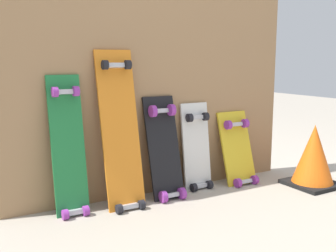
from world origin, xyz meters
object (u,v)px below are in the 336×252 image
Objects in this scene: skateboard_white at (196,151)px; traffic_cone at (314,156)px; skateboard_orange at (121,136)px; skateboard_yellow at (238,153)px; skateboard_green at (69,152)px; skateboard_black at (165,153)px.

skateboard_white is 0.75m from traffic_cone.
skateboard_white is at bearing 5.77° from skateboard_orange.
skateboard_white reaches higher than traffic_cone.
skateboard_orange reaches higher than skateboard_yellow.
skateboard_white is 1.53× the size of traffic_cone.
skateboard_yellow is at bearing 0.62° from skateboard_orange.
skateboard_orange is (0.28, -0.03, 0.06)m from skateboard_green.
skateboard_black is (0.56, -0.02, -0.07)m from skateboard_green.
traffic_cone is (0.93, -0.29, -0.07)m from skateboard_black.
skateboard_black is 1.08× the size of skateboard_white.
skateboard_black is 0.56m from skateboard_yellow.
skateboard_yellow is at bearing -1.16° from skateboard_green.
skateboard_green is 0.56m from skateboard_black.
skateboard_yellow is at bearing 141.85° from traffic_cone.
skateboard_white is 0.30m from skateboard_yellow.
skateboard_black is at bearing -179.79° from skateboard_yellow.
traffic_cone is (1.49, -0.32, -0.13)m from skateboard_green.
skateboard_orange is 0.31m from skateboard_black.
traffic_cone is (0.67, -0.34, -0.04)m from skateboard_white.
skateboard_green reaches higher than skateboard_white.
skateboard_orange is 1.53× the size of skateboard_white.
skateboard_black reaches higher than skateboard_white.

